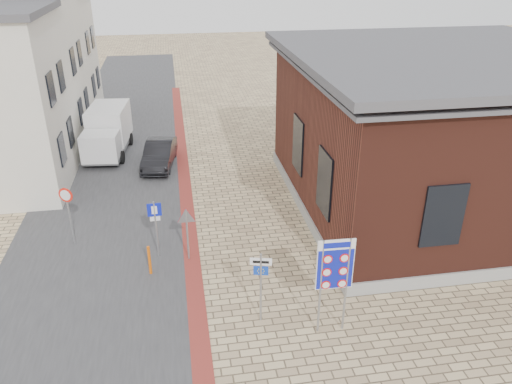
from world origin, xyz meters
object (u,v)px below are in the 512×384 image
object	(u,v)px
essen_sign	(261,277)
parking_sign	(155,220)
box_truck	(108,131)
border_sign	(335,266)
sedan	(159,154)
bollard	(150,260)

from	to	relation	value
essen_sign	parking_sign	xyz separation A→B (m)	(-3.18, 4.20, -0.06)
box_truck	border_sign	world-z (taller)	border_sign
sedan	essen_sign	xyz separation A→B (m)	(3.15, -13.08, 0.95)
border_sign	parking_sign	bearing A→B (deg)	137.93
sedan	border_sign	bearing A→B (deg)	-61.36
essen_sign	bollard	world-z (taller)	essen_sign
bollard	essen_sign	bearing A→B (deg)	-41.75
essen_sign	parking_sign	bearing A→B (deg)	140.93
box_truck	parking_sign	xyz separation A→B (m)	(2.79, -11.20, 0.24)
box_truck	essen_sign	xyz separation A→B (m)	(5.97, -15.40, 0.30)
sedan	bollard	xyz separation A→B (m)	(-0.30, -10.00, -0.10)
essen_sign	sedan	bearing A→B (deg)	117.36
box_truck	parking_sign	bearing A→B (deg)	-70.26
border_sign	essen_sign	xyz separation A→B (m)	(-2.01, 0.79, -0.71)
parking_sign	bollard	bearing A→B (deg)	-106.22
box_truck	bollard	size ratio (longest dim) A/B	4.42
sedan	parking_sign	bearing A→B (deg)	-81.94
essen_sign	parking_sign	distance (m)	5.27
sedan	border_sign	distance (m)	14.90
essen_sign	bollard	distance (m)	4.74
border_sign	bollard	world-z (taller)	border_sign
border_sign	parking_sign	world-z (taller)	border_sign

